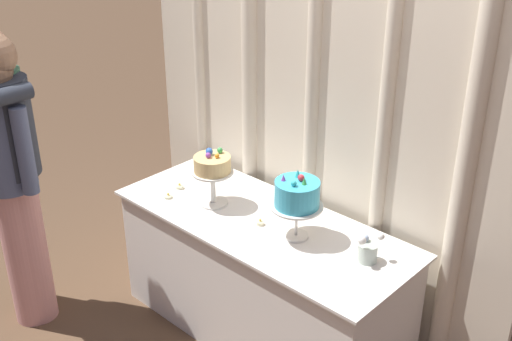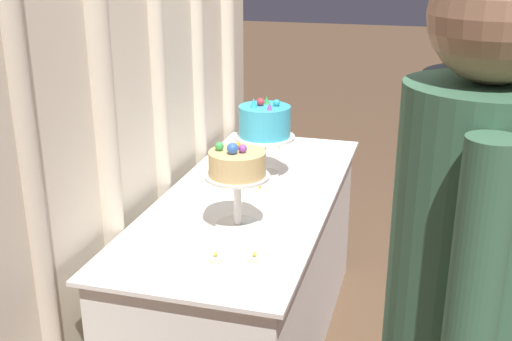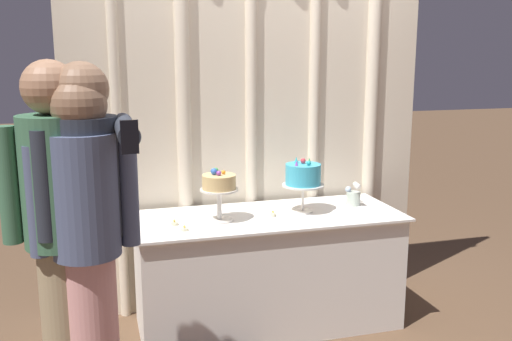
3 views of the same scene
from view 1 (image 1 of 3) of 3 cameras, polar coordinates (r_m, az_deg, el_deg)
name	(u,v)px [view 1 (image 1 of 3)]	position (r m, az deg, el deg)	size (l,w,h in m)	color
ground_plane	(249,339)	(3.72, -0.60, -14.80)	(24.00, 24.00, 0.00)	brown
draped_curtain	(318,61)	(3.31, 5.58, 9.70)	(2.42, 0.17, 2.82)	beige
cake_table	(262,278)	(3.55, 0.50, -9.56)	(1.67, 0.67, 0.73)	white
cake_display_nearleft	(212,168)	(3.41, -3.91, 0.22)	(0.23, 0.23, 0.32)	silver
cake_display_nearright	(297,196)	(3.10, 3.68, -2.27)	(0.26, 0.26, 0.35)	silver
flower_vase	(368,250)	(3.05, 9.93, -7.01)	(0.10, 0.14, 0.16)	#B2C1B2
tealight_far_left	(180,187)	(3.68, -6.83, -1.45)	(0.05, 0.05, 0.03)	beige
tealight_near_left	(168,197)	(3.59, -7.83, -2.32)	(0.05, 0.05, 0.03)	beige
tealight_near_right	(260,223)	(3.31, 0.37, -4.69)	(0.04, 0.04, 0.04)	beige
guest_man_pink_jacket	(9,177)	(3.62, -21.17, -0.58)	(0.46, 0.32, 1.63)	#D6938E
guest_girl_blue_dress	(13,169)	(3.59, -20.90, 0.12)	(0.41, 0.57, 1.69)	#D6938E
guest_man_dark_suit	(7,161)	(3.71, -21.31, 0.78)	(0.46, 0.29, 1.69)	#9E8966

